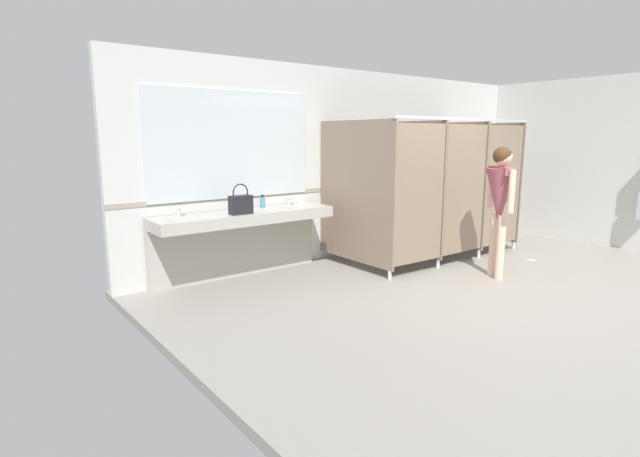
% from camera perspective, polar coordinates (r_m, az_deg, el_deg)
% --- Properties ---
extents(ground_plane, '(7.74, 6.04, 0.10)m').
position_cam_1_polar(ground_plane, '(6.32, 21.72, -7.35)').
color(ground_plane, gray).
extents(wall_back, '(7.74, 0.12, 2.82)m').
position_cam_1_polar(wall_back, '(7.81, 4.64, 7.61)').
color(wall_back, silver).
rests_on(wall_back, ground_plane).
extents(wall_back_tile_band, '(7.74, 0.01, 0.06)m').
position_cam_1_polar(wall_back_tile_band, '(7.79, 4.92, 4.95)').
color(wall_back_tile_band, '#9E937F').
rests_on(wall_back_tile_band, wall_back).
extents(vanity_counter, '(2.39, 0.57, 1.00)m').
position_cam_1_polar(vanity_counter, '(6.37, -9.05, -0.03)').
color(vanity_counter, '#B2ADA3').
rests_on(vanity_counter, ground_plane).
extents(mirror_panel, '(2.29, 0.02, 1.37)m').
position_cam_1_polar(mirror_panel, '(6.44, -10.22, 9.62)').
color(mirror_panel, silver).
rests_on(mirror_panel, wall_back).
extents(bathroom_stalls, '(2.95, 1.50, 2.09)m').
position_cam_1_polar(bathroom_stalls, '(7.57, 13.52, 4.83)').
color(bathroom_stalls, '#84705B').
rests_on(bathroom_stalls, ground_plane).
extents(person_standing, '(0.54, 0.54, 1.71)m').
position_cam_1_polar(person_standing, '(6.65, 20.37, 3.66)').
color(person_standing, beige).
rests_on(person_standing, ground_plane).
extents(handbag, '(0.28, 0.13, 0.38)m').
position_cam_1_polar(handbag, '(6.04, -9.27, 2.86)').
color(handbag, black).
rests_on(handbag, vanity_counter).
extents(soap_dispenser, '(0.07, 0.07, 0.18)m').
position_cam_1_polar(soap_dispenser, '(6.56, -6.75, 3.08)').
color(soap_dispenser, teal).
rests_on(soap_dispenser, vanity_counter).
extents(paper_cup, '(0.07, 0.07, 0.08)m').
position_cam_1_polar(paper_cup, '(6.55, -2.27, 2.84)').
color(paper_cup, white).
rests_on(paper_cup, vanity_counter).
extents(floor_drain_cover, '(0.14, 0.14, 0.01)m').
position_cam_1_polar(floor_drain_cover, '(7.99, 23.46, -3.39)').
color(floor_drain_cover, '#B7BABF').
rests_on(floor_drain_cover, ground_plane).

